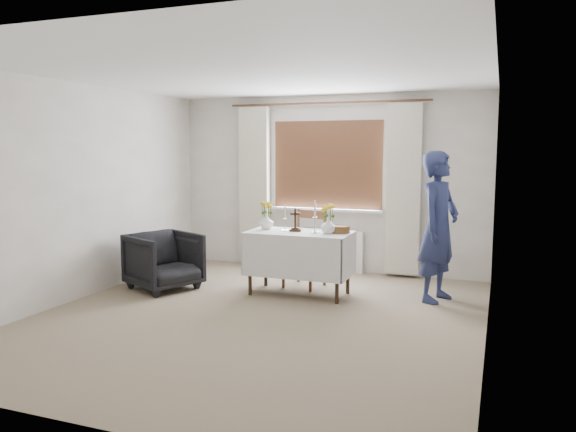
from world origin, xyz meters
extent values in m
plane|color=gray|center=(0.00, 0.00, 0.00)|extent=(5.00, 5.00, 0.00)
cube|color=silver|center=(0.09, 1.04, 0.38)|extent=(1.24, 0.64, 0.76)
imported|color=black|center=(-1.58, 0.69, 0.36)|extent=(1.03, 1.02, 0.71)
imported|color=navy|center=(1.68, 1.35, 0.86)|extent=(0.60, 0.73, 1.72)
cube|color=silver|center=(0.00, 2.42, 0.30)|extent=(1.10, 0.10, 0.60)
imported|color=white|center=(-0.36, 1.11, 0.85)|extent=(0.19, 0.19, 0.18)
imported|color=white|center=(0.45, 1.03, 0.85)|extent=(0.18, 0.18, 0.18)
cylinder|color=brown|center=(0.57, 1.14, 0.80)|extent=(0.29, 0.29, 0.08)
camera|label=1|loc=(2.32, -5.19, 1.75)|focal=35.00mm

